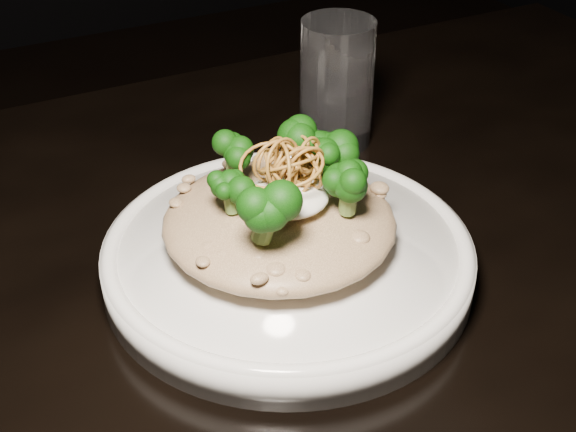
% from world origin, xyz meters
% --- Properties ---
extents(table, '(1.10, 0.80, 0.75)m').
position_xyz_m(table, '(0.00, 0.00, 0.67)').
color(table, black).
rests_on(table, ground).
extents(plate, '(0.28, 0.28, 0.03)m').
position_xyz_m(plate, '(-0.05, 0.01, 0.76)').
color(plate, white).
rests_on(plate, table).
extents(risotto, '(0.18, 0.18, 0.04)m').
position_xyz_m(risotto, '(-0.05, 0.01, 0.80)').
color(risotto, brown).
rests_on(risotto, plate).
extents(broccoli, '(0.13, 0.13, 0.05)m').
position_xyz_m(broccoli, '(-0.05, 0.01, 0.84)').
color(broccoli, black).
rests_on(broccoli, risotto).
extents(cheese, '(0.06, 0.06, 0.02)m').
position_xyz_m(cheese, '(-0.05, 0.00, 0.83)').
color(cheese, white).
rests_on(cheese, risotto).
extents(shallots, '(0.05, 0.05, 0.03)m').
position_xyz_m(shallots, '(-0.05, 0.01, 0.85)').
color(shallots, brown).
rests_on(shallots, cheese).
extents(drinking_glass, '(0.08, 0.08, 0.12)m').
position_xyz_m(drinking_glass, '(0.09, 0.18, 0.81)').
color(drinking_glass, white).
rests_on(drinking_glass, table).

